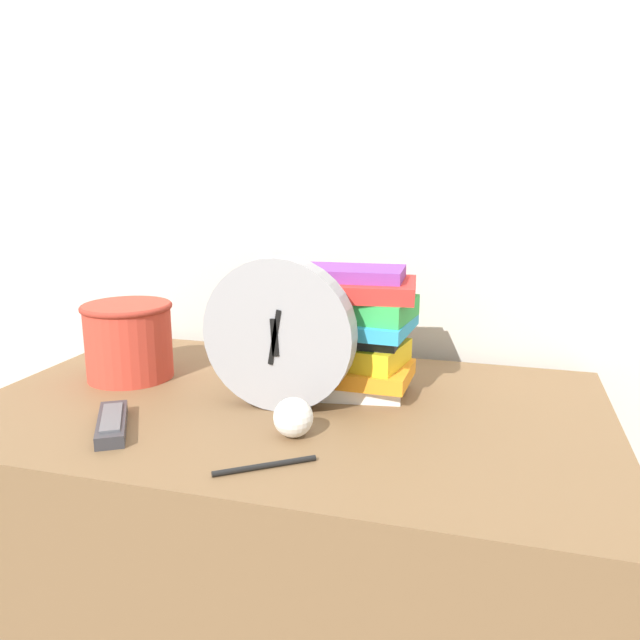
{
  "coord_description": "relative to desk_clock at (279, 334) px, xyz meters",
  "views": [
    {
      "loc": [
        0.34,
        -0.64,
        1.11
      ],
      "look_at": [
        0.05,
        0.38,
        0.86
      ],
      "focal_mm": 35.0,
      "sensor_mm": 36.0,
      "label": 1
    }
  ],
  "objects": [
    {
      "name": "wall_back",
      "position": [
        0.01,
        0.43,
        0.35
      ],
      "size": [
        6.0,
        0.04,
        2.4
      ],
      "color": "beige",
      "rests_on": "ground_plane"
    },
    {
      "name": "desk",
      "position": [
        0.01,
        0.02,
        -0.49
      ],
      "size": [
        1.09,
        0.67,
        0.72
      ],
      "color": "brown",
      "rests_on": "ground_plane"
    },
    {
      "name": "desk_clock",
      "position": [
        0.0,
        0.0,
        0.0
      ],
      "size": [
        0.26,
        0.05,
        0.26
      ],
      "color": "#99999E",
      "rests_on": "desk"
    },
    {
      "name": "book_stack",
      "position": [
        0.1,
        0.13,
        -0.02
      ],
      "size": [
        0.24,
        0.2,
        0.23
      ],
      "color": "white",
      "rests_on": "desk"
    },
    {
      "name": "basket",
      "position": [
        -0.34,
        0.07,
        -0.05
      ],
      "size": [
        0.17,
        0.17,
        0.15
      ],
      "color": "#C63D2D",
      "rests_on": "desk"
    },
    {
      "name": "tv_remote",
      "position": [
        -0.22,
        -0.16,
        -0.12
      ],
      "size": [
        0.12,
        0.15,
        0.02
      ],
      "color": "#333338",
      "rests_on": "desk"
    },
    {
      "name": "crumpled_paper_ball",
      "position": [
        0.06,
        -0.11,
        -0.1
      ],
      "size": [
        0.06,
        0.06,
        0.06
      ],
      "color": "white",
      "rests_on": "desk"
    },
    {
      "name": "pen",
      "position": [
        0.06,
        -0.22,
        -0.13
      ],
      "size": [
        0.12,
        0.09,
        0.01
      ],
      "color": "black",
      "rests_on": "desk"
    }
  ]
}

